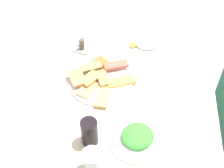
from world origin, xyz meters
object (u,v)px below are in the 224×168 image
(soda_can, at_px, (89,132))
(dining_table, at_px, (119,104))
(salad_plate_rice, at_px, (146,43))
(drinking_glass, at_px, (93,162))
(pide_platter, at_px, (100,80))
(condiment_caddy, at_px, (83,45))
(salad_plate_greens, at_px, (137,137))

(soda_can, bearing_deg, dining_table, 162.51)
(soda_can, bearing_deg, salad_plate_rice, 163.72)
(dining_table, distance_m, drinking_glass, 0.42)
(dining_table, distance_m, salad_plate_rice, 0.39)
(dining_table, bearing_deg, pide_platter, -120.16)
(salad_plate_rice, distance_m, condiment_caddy, 0.34)
(pide_platter, relative_size, salad_plate_greens, 1.42)
(soda_can, height_order, condiment_caddy, soda_can)
(soda_can, bearing_deg, salad_plate_greens, 100.33)
(dining_table, bearing_deg, salad_plate_greens, 22.19)
(pide_platter, distance_m, salad_plate_greens, 0.36)
(dining_table, bearing_deg, salad_plate_rice, 164.66)
(salad_plate_greens, height_order, salad_plate_rice, salad_plate_rice)
(condiment_caddy, bearing_deg, drinking_glass, 14.69)
(condiment_caddy, bearing_deg, salad_plate_rice, 101.60)
(pide_platter, bearing_deg, condiment_caddy, -150.21)
(salad_plate_rice, height_order, condiment_caddy, condiment_caddy)
(salad_plate_rice, bearing_deg, dining_table, -15.34)
(salad_plate_greens, xyz_separation_m, soda_can, (0.03, -0.19, 0.05))
(salad_plate_rice, bearing_deg, salad_plate_greens, 0.01)
(drinking_glass, xyz_separation_m, condiment_caddy, (-0.69, -0.18, -0.03))
(drinking_glass, bearing_deg, condiment_caddy, -165.31)
(pide_platter, distance_m, salad_plate_rice, 0.36)
(salad_plate_rice, bearing_deg, soda_can, -16.28)
(dining_table, relative_size, pide_platter, 3.33)
(pide_platter, height_order, salad_plate_greens, same)
(dining_table, bearing_deg, drinking_glass, -7.56)
(condiment_caddy, bearing_deg, dining_table, 38.69)
(pide_platter, distance_m, condiment_caddy, 0.27)
(dining_table, xyz_separation_m, salad_plate_rice, (-0.36, 0.10, 0.10))
(drinking_glass, bearing_deg, salad_plate_rice, 168.69)
(dining_table, distance_m, salad_plate_greens, 0.28)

